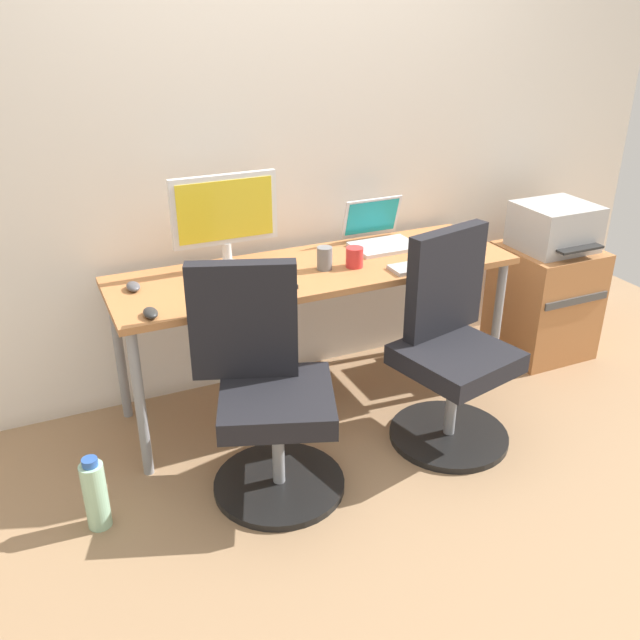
% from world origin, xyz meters
% --- Properties ---
extents(ground_plane, '(5.28, 5.28, 0.00)m').
position_xyz_m(ground_plane, '(0.00, 0.00, 0.00)').
color(ground_plane, '#9E7A56').
extents(back_wall, '(4.40, 0.04, 2.60)m').
position_xyz_m(back_wall, '(0.00, 0.37, 1.30)').
color(back_wall, silver).
rests_on(back_wall, ground).
extents(desk, '(1.88, 0.58, 0.71)m').
position_xyz_m(desk, '(0.00, 0.00, 0.65)').
color(desk, '#B77542').
rests_on(desk, ground).
extents(office_chair_left, '(0.56, 0.56, 0.94)m').
position_xyz_m(office_chair_left, '(-0.44, -0.50, 0.42)').
color(office_chair_left, black).
rests_on(office_chair_left, ground).
extents(office_chair_right, '(0.54, 0.54, 0.94)m').
position_xyz_m(office_chair_right, '(0.43, -0.50, 0.42)').
color(office_chair_right, black).
rests_on(office_chair_right, ground).
extents(side_cabinet, '(0.46, 0.47, 0.61)m').
position_xyz_m(side_cabinet, '(1.37, -0.04, 0.31)').
color(side_cabinet, '#B77542').
rests_on(side_cabinet, ground).
extents(printer, '(0.38, 0.40, 0.24)m').
position_xyz_m(printer, '(1.37, -0.04, 0.73)').
color(printer, '#B7B7B7').
rests_on(printer, side_cabinet).
extents(water_bottle_on_floor, '(0.09, 0.09, 0.31)m').
position_xyz_m(water_bottle_on_floor, '(-1.12, -0.48, 0.15)').
color(water_bottle_on_floor, '#A5D8B2').
rests_on(water_bottle_on_floor, ground).
extents(desktop_monitor, '(0.48, 0.18, 0.43)m').
position_xyz_m(desktop_monitor, '(-0.37, 0.15, 0.96)').
color(desktop_monitor, silver).
rests_on(desktop_monitor, desk).
extents(open_laptop, '(0.31, 0.28, 0.22)m').
position_xyz_m(open_laptop, '(0.42, 0.15, 0.76)').
color(open_laptop, silver).
rests_on(open_laptop, desk).
extents(keyboard_by_monitor, '(0.34, 0.12, 0.02)m').
position_xyz_m(keyboard_by_monitor, '(-0.34, -0.15, 0.72)').
color(keyboard_by_monitor, '#2D2D2D').
rests_on(keyboard_by_monitor, desk).
extents(keyboard_by_laptop, '(0.34, 0.12, 0.02)m').
position_xyz_m(keyboard_by_laptop, '(0.46, -0.21, 0.72)').
color(keyboard_by_laptop, '#B7B7B7').
rests_on(keyboard_by_laptop, desk).
extents(mouse_by_monitor, '(0.06, 0.10, 0.03)m').
position_xyz_m(mouse_by_monitor, '(-0.81, 0.07, 0.73)').
color(mouse_by_monitor, '#515156').
rests_on(mouse_by_monitor, desk).
extents(mouse_by_laptop, '(0.06, 0.10, 0.03)m').
position_xyz_m(mouse_by_laptop, '(-0.80, -0.22, 0.73)').
color(mouse_by_laptop, '#2D2D2D').
rests_on(mouse_by_laptop, desk).
extents(coffee_mug, '(0.08, 0.08, 0.09)m').
position_xyz_m(coffee_mug, '(0.16, -0.07, 0.76)').
color(coffee_mug, red).
rests_on(coffee_mug, desk).
extents(pen_cup, '(0.07, 0.07, 0.10)m').
position_xyz_m(pen_cup, '(0.03, -0.04, 0.76)').
color(pen_cup, slate).
rests_on(pen_cup, desk).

